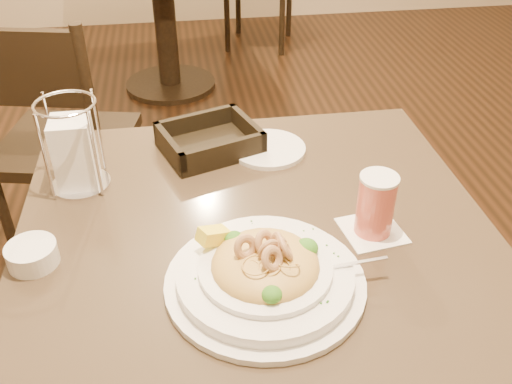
{
  "coord_description": "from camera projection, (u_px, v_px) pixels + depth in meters",
  "views": [
    {
      "loc": [
        -0.13,
        -0.82,
        1.43
      ],
      "look_at": [
        0.0,
        0.02,
        0.83
      ],
      "focal_mm": 40.0,
      "sensor_mm": 36.0,
      "label": 1
    }
  ],
  "objects": [
    {
      "name": "bread_basket",
      "position": [
        210.0,
        142.0,
        1.3
      ],
      "size": [
        0.25,
        0.23,
        0.06
      ],
      "rotation": [
        0.0,
        0.0,
        0.34
      ],
      "color": "black",
      "rests_on": "main_table"
    },
    {
      "name": "dining_chair_near",
      "position": [
        58.0,
        140.0,
        1.86
      ],
      "size": [
        0.5,
        0.5,
        0.93
      ],
      "rotation": [
        0.0,
        0.0,
        2.93
      ],
      "color": "black",
      "rests_on": "ground"
    },
    {
      "name": "side_plate",
      "position": [
        268.0,
        149.0,
        1.31
      ],
      "size": [
        0.18,
        0.18,
        0.01
      ],
      "primitive_type": "cylinder",
      "rotation": [
        0.0,
        0.0,
        -0.05
      ],
      "color": "white",
      "rests_on": "main_table"
    },
    {
      "name": "drink_glass",
      "position": [
        376.0,
        205.0,
        1.04
      ],
      "size": [
        0.12,
        0.12,
        0.12
      ],
      "rotation": [
        0.0,
        0.0,
        0.15
      ],
      "color": "white",
      "rests_on": "main_table"
    },
    {
      "name": "butter_ramekin",
      "position": [
        32.0,
        255.0,
        0.99
      ],
      "size": [
        0.12,
        0.12,
        0.04
      ],
      "primitive_type": "cylinder",
      "rotation": [
        0.0,
        0.0,
        0.41
      ],
      "color": "white",
      "rests_on": "main_table"
    },
    {
      "name": "main_table",
      "position": [
        257.0,
        320.0,
        1.21
      ],
      "size": [
        0.9,
        0.9,
        0.75
      ],
      "color": "black",
      "rests_on": "ground"
    },
    {
      "name": "napkin_caddy",
      "position": [
        74.0,
        151.0,
        1.15
      ],
      "size": [
        0.12,
        0.12,
        0.19
      ],
      "rotation": [
        0.0,
        0.0,
        -0.17
      ],
      "color": "silver",
      "rests_on": "main_table"
    },
    {
      "name": "pasta_bowl",
      "position": [
        265.0,
        271.0,
        0.94
      ],
      "size": [
        0.37,
        0.34,
        0.11
      ],
      "rotation": [
        0.0,
        0.0,
        -0.12
      ],
      "color": "white",
      "rests_on": "main_table"
    }
  ]
}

